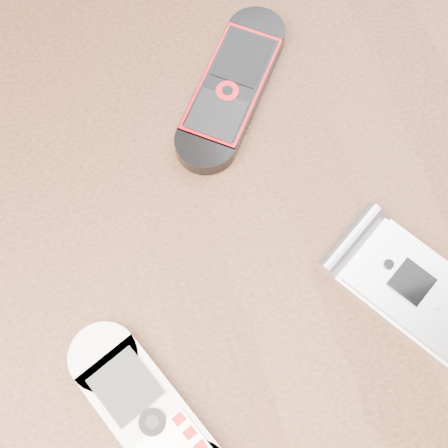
# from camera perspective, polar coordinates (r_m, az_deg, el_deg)

# --- Properties ---
(ground) EXTENTS (4.00, 4.00, 0.00)m
(ground) POSITION_cam_1_polar(r_m,az_deg,el_deg) (1.19, -0.24, -13.33)
(ground) COLOR #472B19
(ground) RESTS_ON ground
(table) EXTENTS (1.20, 0.80, 0.75)m
(table) POSITION_cam_1_polar(r_m,az_deg,el_deg) (0.55, -0.50, -4.43)
(table) COLOR black
(table) RESTS_ON ground
(nokia_white) EXTENTS (0.10, 0.15, 0.02)m
(nokia_white) POSITION_cam_1_polar(r_m,az_deg,el_deg) (0.42, -6.91, -17.03)
(nokia_white) COLOR silver
(nokia_white) RESTS_ON table
(nokia_black_red) EXTENTS (0.13, 0.15, 0.02)m
(nokia_black_red) POSITION_cam_1_polar(r_m,az_deg,el_deg) (0.50, 0.72, 12.43)
(nokia_black_red) COLOR black
(nokia_black_red) RESTS_ON table
(motorola_razr) EXTENTS (0.11, 0.13, 0.02)m
(motorola_razr) POSITION_cam_1_polar(r_m,az_deg,el_deg) (0.45, 16.87, -5.61)
(motorola_razr) COLOR silver
(motorola_razr) RESTS_ON table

